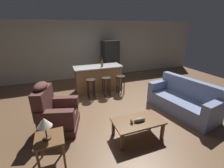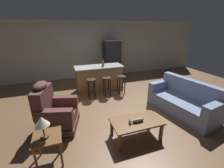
{
  "view_description": "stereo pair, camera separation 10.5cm",
  "coord_description": "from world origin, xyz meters",
  "px_view_note": "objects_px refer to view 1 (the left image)",
  "views": [
    {
      "loc": [
        -1.42,
        -3.97,
        2.34
      ],
      "look_at": [
        0.02,
        -0.1,
        0.75
      ],
      "focal_mm": 24.0,
      "sensor_mm": 36.0,
      "label": 1
    },
    {
      "loc": [
        -1.32,
        -4.0,
        2.34
      ],
      "look_at": [
        0.02,
        -0.1,
        0.75
      ],
      "focal_mm": 24.0,
      "sensor_mm": 36.0,
      "label": 2
    }
  ],
  "objects_px": {
    "coffee_table": "(138,123)",
    "end_table": "(50,142)",
    "fish_figurine": "(138,120)",
    "recliner_near_lamp": "(55,113)",
    "bar_stool_left": "(91,85)",
    "bar_stool_right": "(121,81)",
    "bar_stool_middle": "(106,83)",
    "table_lamp": "(44,123)",
    "couch": "(183,101)",
    "bottle_tall_green": "(102,64)",
    "refrigerator": "(110,60)",
    "kitchen_island": "(98,78)"
  },
  "relations": [
    {
      "from": "coffee_table",
      "to": "table_lamp",
      "type": "height_order",
      "value": "table_lamp"
    },
    {
      "from": "fish_figurine",
      "to": "refrigerator",
      "type": "bearing_deg",
      "value": 78.32
    },
    {
      "from": "couch",
      "to": "bar_stool_middle",
      "type": "distance_m",
      "value": 2.5
    },
    {
      "from": "kitchen_island",
      "to": "bar_stool_right",
      "type": "bearing_deg",
      "value": -43.38
    },
    {
      "from": "kitchen_island",
      "to": "bar_stool_left",
      "type": "bearing_deg",
      "value": -124.66
    },
    {
      "from": "kitchen_island",
      "to": "bar_stool_right",
      "type": "relative_size",
      "value": 2.65
    },
    {
      "from": "couch",
      "to": "bar_stool_right",
      "type": "distance_m",
      "value": 2.16
    },
    {
      "from": "coffee_table",
      "to": "table_lamp",
      "type": "bearing_deg",
      "value": -177.01
    },
    {
      "from": "couch",
      "to": "bottle_tall_green",
      "type": "height_order",
      "value": "bottle_tall_green"
    },
    {
      "from": "table_lamp",
      "to": "bar_stool_right",
      "type": "distance_m",
      "value": 3.42
    },
    {
      "from": "recliner_near_lamp",
      "to": "bar_stool_middle",
      "type": "bearing_deg",
      "value": 54.0
    },
    {
      "from": "recliner_near_lamp",
      "to": "table_lamp",
      "type": "distance_m",
      "value": 1.14
    },
    {
      "from": "table_lamp",
      "to": "refrigerator",
      "type": "relative_size",
      "value": 0.23
    },
    {
      "from": "coffee_table",
      "to": "bar_stool_left",
      "type": "xyz_separation_m",
      "value": [
        -0.52,
        2.3,
        0.11
      ]
    },
    {
      "from": "recliner_near_lamp",
      "to": "end_table",
      "type": "bearing_deg",
      "value": -79.73
    },
    {
      "from": "kitchen_island",
      "to": "bar_stool_right",
      "type": "height_order",
      "value": "kitchen_island"
    },
    {
      "from": "fish_figurine",
      "to": "recliner_near_lamp",
      "type": "height_order",
      "value": "recliner_near_lamp"
    },
    {
      "from": "fish_figurine",
      "to": "recliner_near_lamp",
      "type": "relative_size",
      "value": 0.28
    },
    {
      "from": "bar_stool_middle",
      "to": "bar_stool_right",
      "type": "distance_m",
      "value": 0.55
    },
    {
      "from": "bar_stool_left",
      "to": "bar_stool_right",
      "type": "distance_m",
      "value": 1.1
    },
    {
      "from": "couch",
      "to": "recliner_near_lamp",
      "type": "distance_m",
      "value": 3.49
    },
    {
      "from": "table_lamp",
      "to": "bar_stool_right",
      "type": "xyz_separation_m",
      "value": [
        2.41,
        2.39,
        -0.4
      ]
    },
    {
      "from": "fish_figurine",
      "to": "bar_stool_left",
      "type": "relative_size",
      "value": 0.5
    },
    {
      "from": "recliner_near_lamp",
      "to": "bar_stool_right",
      "type": "relative_size",
      "value": 1.76
    },
    {
      "from": "recliner_near_lamp",
      "to": "bottle_tall_green",
      "type": "distance_m",
      "value": 2.64
    },
    {
      "from": "end_table",
      "to": "bar_stool_right",
      "type": "xyz_separation_m",
      "value": [
        2.38,
        2.38,
        0.01
      ]
    },
    {
      "from": "recliner_near_lamp",
      "to": "table_lamp",
      "type": "bearing_deg",
      "value": -81.34
    },
    {
      "from": "coffee_table",
      "to": "bar_stool_right",
      "type": "distance_m",
      "value": 2.37
    },
    {
      "from": "end_table",
      "to": "refrigerator",
      "type": "distance_m",
      "value": 4.98
    },
    {
      "from": "couch",
      "to": "bar_stool_right",
      "type": "xyz_separation_m",
      "value": [
        -1.18,
        1.8,
        0.13
      ]
    },
    {
      "from": "coffee_table",
      "to": "end_table",
      "type": "xyz_separation_m",
      "value": [
        -1.79,
        -0.08,
        0.1
      ]
    },
    {
      "from": "recliner_near_lamp",
      "to": "kitchen_island",
      "type": "bearing_deg",
      "value": 66.8
    },
    {
      "from": "coffee_table",
      "to": "bar_stool_left",
      "type": "bearing_deg",
      "value": 102.69
    },
    {
      "from": "refrigerator",
      "to": "bottle_tall_green",
      "type": "relative_size",
      "value": 6.13
    },
    {
      "from": "end_table",
      "to": "couch",
      "type": "bearing_deg",
      "value": 9.24
    },
    {
      "from": "fish_figurine",
      "to": "bar_stool_right",
      "type": "distance_m",
      "value": 2.42
    },
    {
      "from": "table_lamp",
      "to": "coffee_table",
      "type": "bearing_deg",
      "value": 2.99
    },
    {
      "from": "fish_figurine",
      "to": "bottle_tall_green",
      "type": "distance_m",
      "value": 2.92
    },
    {
      "from": "couch",
      "to": "bottle_tall_green",
      "type": "bearing_deg",
      "value": -63.83
    },
    {
      "from": "table_lamp",
      "to": "bar_stool_right",
      "type": "relative_size",
      "value": 0.6
    },
    {
      "from": "couch",
      "to": "bar_stool_right",
      "type": "height_order",
      "value": "couch"
    },
    {
      "from": "bar_stool_middle",
      "to": "bar_stool_right",
      "type": "height_order",
      "value": "same"
    },
    {
      "from": "coffee_table",
      "to": "recliner_near_lamp",
      "type": "distance_m",
      "value": 1.94
    },
    {
      "from": "coffee_table",
      "to": "end_table",
      "type": "height_order",
      "value": "end_table"
    },
    {
      "from": "couch",
      "to": "bar_stool_left",
      "type": "relative_size",
      "value": 2.97
    },
    {
      "from": "bar_stool_left",
      "to": "bottle_tall_green",
      "type": "height_order",
      "value": "bottle_tall_green"
    },
    {
      "from": "couch",
      "to": "bar_stool_right",
      "type": "bearing_deg",
      "value": -67.06
    },
    {
      "from": "bar_stool_right",
      "to": "table_lamp",
      "type": "bearing_deg",
      "value": -135.16
    },
    {
      "from": "recliner_near_lamp",
      "to": "bar_stool_right",
      "type": "distance_m",
      "value": 2.65
    },
    {
      "from": "fish_figurine",
      "to": "refrigerator",
      "type": "height_order",
      "value": "refrigerator"
    }
  ]
}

